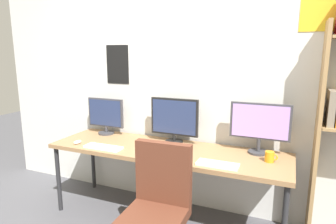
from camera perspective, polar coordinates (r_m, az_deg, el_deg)
The scene contains 10 objects.
wall_back at distance 3.10m, azimuth 2.70°, elevation 5.09°, with size 4.70×0.11×2.60m.
desk at distance 2.86m, azimuth -0.40°, elevation -8.07°, with size 2.30×0.68×0.74m.
office_chair at distance 2.34m, azimuth -2.14°, elevation -20.75°, with size 0.52×0.52×0.99m.
monitor_left at distance 3.36m, azimuth -12.04°, elevation -0.61°, with size 0.44×0.18×0.41m.
monitor_center at distance 2.96m, azimuth 1.23°, elevation -1.42°, with size 0.50×0.18×0.46m.
monitor_right at distance 2.76m, azimuth 17.43°, elevation -2.37°, with size 0.53×0.18×0.47m.
keyboard_left at distance 2.91m, azimuth -12.48°, elevation -6.72°, with size 0.38×0.13×0.02m, color silver.
keyboard_right at distance 2.46m, azimuth 9.62°, elevation -10.03°, with size 0.34×0.13×0.02m, color silver.
computer_mouse at distance 3.12m, azimuth -17.20°, elevation -5.60°, with size 0.06×0.10×0.03m, color silver.
coffee_mug at distance 2.64m, azimuth 19.20°, elevation -8.22°, with size 0.11×0.08×0.09m.
Camera 1 is at (1.07, -1.87, 1.65)m, focal length 31.31 mm.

